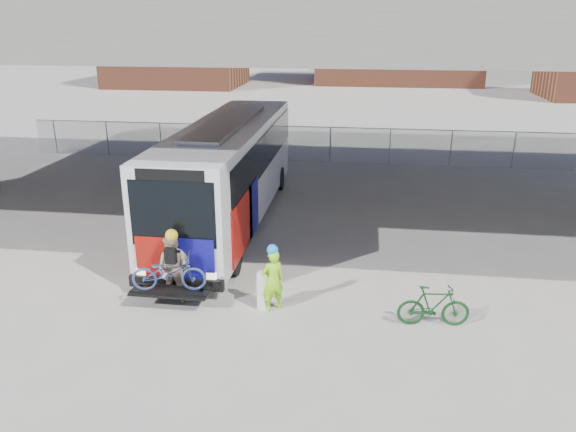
% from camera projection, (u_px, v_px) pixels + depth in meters
% --- Properties ---
extents(ground, '(160.00, 160.00, 0.00)m').
position_uv_depth(ground, '(273.00, 252.00, 17.84)').
color(ground, '#9E9991').
rests_on(ground, ground).
extents(bus, '(2.67, 13.02, 3.69)m').
position_uv_depth(bus, '(229.00, 165.00, 19.85)').
color(bus, silver).
rests_on(bus, ground).
extents(overpass, '(40.00, 16.00, 7.95)m').
position_uv_depth(overpass, '(290.00, 33.00, 19.40)').
color(overpass, '#605E59').
rests_on(overpass, ground).
extents(chainlink_fence, '(30.00, 0.06, 30.00)m').
position_uv_depth(chainlink_fence, '(311.00, 134.00, 28.58)').
color(chainlink_fence, gray).
rests_on(chainlink_fence, ground).
extents(brick_buildings, '(54.00, 22.00, 12.00)m').
position_uv_depth(brick_buildings, '(356.00, 34.00, 60.93)').
color(brick_buildings, brown).
rests_on(brick_buildings, ground).
extents(bollard, '(0.28, 0.28, 1.07)m').
position_uv_depth(bollard, '(262.00, 288.00, 14.16)').
color(bollard, silver).
rests_on(bollard, ground).
extents(cyclist_hivis, '(0.71, 0.66, 1.78)m').
position_uv_depth(cyclist_hivis, '(273.00, 279.00, 14.03)').
color(cyclist_hivis, '#9AFF1A').
rests_on(cyclist_hivis, ground).
extents(cyclist_tan, '(0.96, 0.77, 2.05)m').
position_uv_depth(cyclist_tan, '(174.00, 269.00, 14.33)').
color(cyclist_tan, tan).
rests_on(cyclist_tan, ground).
extents(bike_parked, '(1.77, 0.64, 1.04)m').
position_uv_depth(bike_parked, '(434.00, 306.00, 13.40)').
color(bike_parked, '#133C1A').
rests_on(bike_parked, ground).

